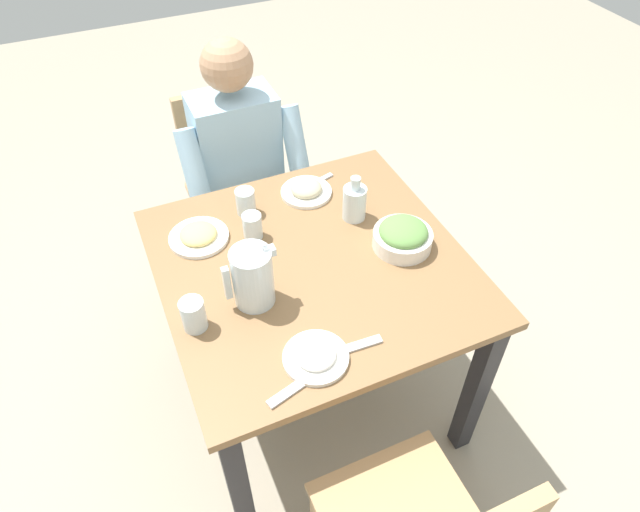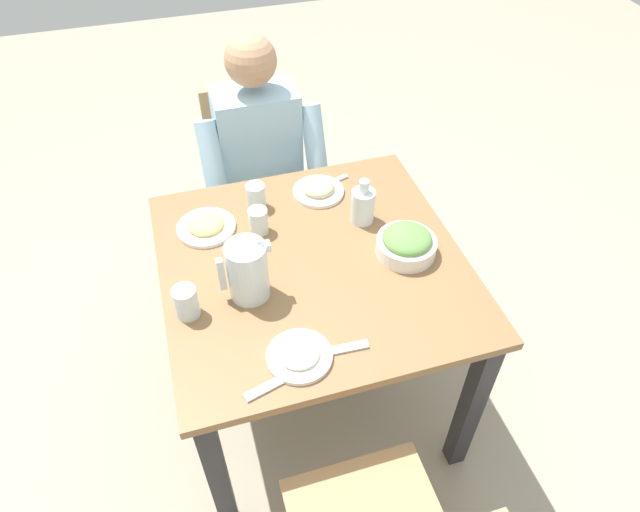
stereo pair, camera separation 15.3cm
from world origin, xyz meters
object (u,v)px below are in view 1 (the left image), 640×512
object	(u,v)px
dining_table	(313,287)
diner_near	(246,180)
water_glass_far_left	(252,226)
water_glass_center	(246,202)
salad_bowl	(403,236)
chair_near	(235,181)
plate_fries	(199,235)
plate_yoghurt	(316,356)
plate_beans	(306,190)
water_glass_near_left	(193,315)
water_pitcher	(252,277)
oil_carafe	(354,204)

from	to	relation	value
dining_table	diner_near	xyz separation A→B (m)	(0.02, -0.61, 0.03)
water_glass_far_left	water_glass_center	size ratio (longest dim) A/B	0.97
diner_near	salad_bowl	xyz separation A→B (m)	(-0.32, 0.66, 0.13)
dining_table	chair_near	distance (m)	0.82
chair_near	plate_fries	xyz separation A→B (m)	(0.27, 0.57, 0.25)
plate_yoghurt	plate_beans	size ratio (longest dim) A/B	0.99
water_glass_near_left	water_glass_far_left	distance (m)	0.40
dining_table	diner_near	world-z (taller)	diner_near
salad_bowl	plate_beans	bearing A→B (deg)	-64.35
plate_yoghurt	plate_fries	world-z (taller)	plate_fries
diner_near	water_pitcher	distance (m)	0.73
chair_near	water_glass_far_left	xyz separation A→B (m)	(0.11, 0.63, 0.28)
dining_table	water_pitcher	bearing A→B (deg)	19.02
water_glass_near_left	salad_bowl	bearing A→B (deg)	-175.54
plate_yoghurt	plate_beans	xyz separation A→B (m)	(-0.25, -0.67, 0.00)
salad_bowl	oil_carafe	world-z (taller)	oil_carafe
salad_bowl	water_glass_center	world-z (taller)	same
salad_bowl	water_glass_near_left	world-z (taller)	water_glass_near_left
water_pitcher	water_glass_center	size ratio (longest dim) A/B	2.07
chair_near	water_glass_center	world-z (taller)	chair_near
chair_near	water_pitcher	xyz separation A→B (m)	(0.19, 0.89, 0.33)
chair_near	dining_table	bearing A→B (deg)	91.71
salad_bowl	water_glass_far_left	bearing A→B (deg)	-28.96
dining_table	chair_near	xyz separation A→B (m)	(0.02, -0.81, -0.12)
chair_near	diner_near	bearing A→B (deg)	90.00
water_glass_near_left	water_glass_far_left	xyz separation A→B (m)	(-0.27, -0.29, -0.01)
diner_near	oil_carafe	xyz separation A→B (m)	(-0.24, 0.46, 0.15)
plate_yoghurt	oil_carafe	xyz separation A→B (m)	(-0.35, -0.49, 0.04)
plate_fries	oil_carafe	distance (m)	0.53
chair_near	water_glass_far_left	distance (m)	0.69
salad_bowl	water_pitcher	bearing A→B (deg)	3.04
plate_yoghurt	water_glass_far_left	bearing A→B (deg)	-90.54
plate_beans	water_glass_far_left	xyz separation A→B (m)	(0.25, 0.14, 0.03)
dining_table	water_glass_near_left	world-z (taller)	water_glass_near_left
chair_near	plate_yoghurt	world-z (taller)	chair_near
diner_near	water_glass_center	bearing A→B (deg)	73.37
diner_near	plate_beans	world-z (taller)	diner_near
chair_near	water_pitcher	distance (m)	0.97
plate_yoghurt	plate_fries	bearing A→B (deg)	-74.55
chair_near	water_glass_center	distance (m)	0.58
plate_yoghurt	water_glass_center	bearing A→B (deg)	-92.07
chair_near	water_glass_far_left	world-z (taller)	chair_near
water_pitcher	salad_bowl	xyz separation A→B (m)	(-0.51, -0.03, -0.05)
chair_near	plate_fries	distance (m)	0.68
plate_fries	oil_carafe	xyz separation A→B (m)	(-0.52, 0.10, 0.04)
plate_beans	plate_fries	bearing A→B (deg)	10.59
dining_table	salad_bowl	xyz separation A→B (m)	(-0.30, 0.05, 0.16)
water_glass_near_left	diner_near	bearing A→B (deg)	-117.99
salad_bowl	water_glass_near_left	bearing A→B (deg)	4.46
water_glass_near_left	water_glass_center	bearing A→B (deg)	-124.81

